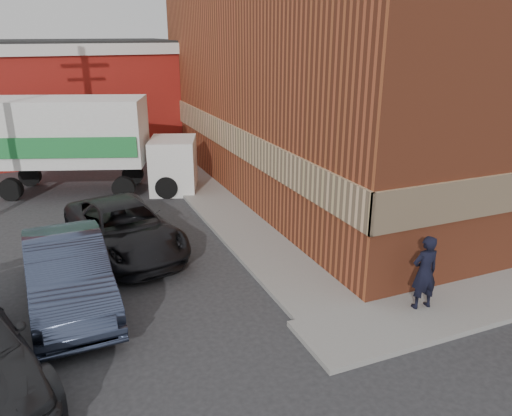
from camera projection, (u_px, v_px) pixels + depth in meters
name	position (u px, v px, depth m)	size (l,w,h in m)	color
ground	(307.00, 321.00, 10.97)	(90.00, 90.00, 0.00)	#28282B
brick_building	(390.00, 66.00, 20.31)	(14.25, 18.25, 9.36)	brown
sidewalk_west	(209.00, 197.00, 18.98)	(1.80, 18.00, 0.12)	gray
warehouse	(16.00, 98.00, 25.21)	(16.30, 8.30, 5.60)	maroon
man	(425.00, 272.00, 11.02)	(0.63, 0.42, 1.74)	black
sedan	(68.00, 273.00, 11.38)	(1.72, 4.92, 1.62)	#2F374F
suv_a	(124.00, 228.00, 14.24)	(2.36, 5.11, 1.42)	black
box_truck	(89.00, 139.00, 19.12)	(7.71, 4.58, 3.66)	white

